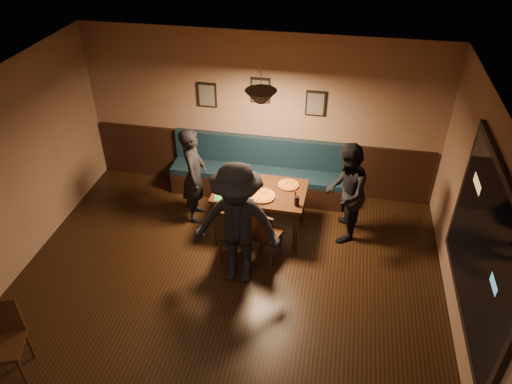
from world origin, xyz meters
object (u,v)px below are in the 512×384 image
Objects in this scene: dining_table at (260,209)px; chair_near_left at (235,232)px; tabasco_bottle at (295,193)px; diner_left at (194,175)px; diner_front at (237,226)px; cafe_chair_far at (2,346)px; soda_glass at (297,201)px; chair_near_right at (266,233)px; booth_bench at (257,170)px; diner_right at (346,193)px.

dining_table is 1.45× the size of chair_near_left.
dining_table is 11.26× the size of tabasco_bottle.
diner_left is 1.61m from diner_front.
diner_left is 0.86× the size of diner_front.
soda_glass is at bearing -155.34° from cafe_chair_far.
diner_left is 13.02× the size of tabasco_bottle.
chair_near_right is 5.74× the size of soda_glass.
diner_front is (-0.10, -1.15, 0.56)m from dining_table.
booth_bench is 1.86× the size of diner_right.
cafe_chair_far is (-1.24, -3.30, -0.30)m from diner_left.
chair_near_right is at bearing -120.87° from tabasco_bottle.
booth_bench is 24.15× the size of tabasco_bottle.
chair_near_left reaches higher than dining_table.
diner_right is (1.08, 0.71, 0.36)m from chair_near_right.
cafe_chair_far is (-2.33, -3.18, 0.13)m from dining_table.
diner_right is (1.29, 0.07, 0.43)m from dining_table.
diner_right is at bearing 41.25° from diner_front.
chair_near_left is 0.63m from diner_front.
diner_left is at bearing -136.07° from booth_bench.
dining_table is 0.87× the size of diner_right.
chair_near_right is 0.55× the size of diner_left.
cafe_chair_far is (-2.10, -4.13, 0.00)m from booth_bench.
chair_near_right is at bearing -53.84° from diner_right.
diner_left is at bearing 127.67° from diner_front.
dining_table is 3.95m from cafe_chair_far.
diner_right reaches higher than soda_glass.
tabasco_bottle is (0.55, -0.07, 0.44)m from dining_table.
cafe_chair_far is at bearing -116.74° from chair_near_right.
booth_bench is at bearing -54.41° from diner_left.
diner_front reaches higher than diner_left.
diner_right is 0.78m from soda_glass.
tabasco_bottle is (0.65, 1.09, -0.13)m from diner_front.
booth_bench reaches higher than dining_table.
cafe_chair_far is at bearing -45.09° from diner_right.
soda_glass is (0.69, 0.86, -0.11)m from diner_front.
chair_near_left is 3.21m from cafe_chair_far.
diner_front is 1.86× the size of cafe_chair_far.
chair_near_right is 0.48× the size of diner_front.
soda_glass is (0.83, 0.45, 0.35)m from chair_near_left.
diner_right is 10.37× the size of soda_glass.
diner_left is (-0.86, -0.83, 0.31)m from booth_bench.
cafe_chair_far is at bearing -135.33° from soda_glass.
soda_glass is at bearing -59.48° from diner_right.
tabasco_bottle is at bearing 77.28° from chair_near_right.
diner_front is (0.99, -1.27, 0.13)m from diner_left.
chair_near_left is at bearing -106.29° from dining_table.
tabasco_bottle is (-0.05, 0.22, -0.02)m from soda_glass.
diner_left is at bearing -88.15° from diner_right.
dining_table is at bearing 125.98° from chair_near_right.
dining_table is 0.80m from soda_glass.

